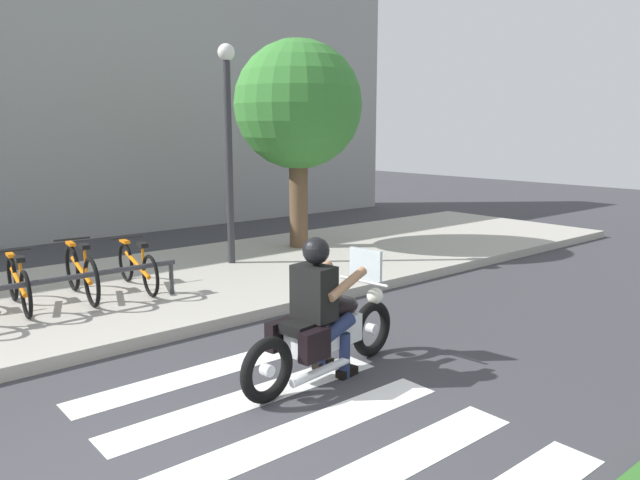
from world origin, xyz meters
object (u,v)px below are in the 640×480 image
tree_near_rack (298,106)px  bicycle_5 (81,273)px  bicycle_4 (19,284)px  street_lamp (228,134)px  rider (320,299)px  motorcycle (325,333)px  bicycle_6 (137,267)px

tree_near_rack → bicycle_5: bearing=-167.2°
bicycle_4 → street_lamp: (3.54, 0.63, 1.85)m
rider → tree_near_rack: tree_near_rack is taller
motorcycle → bicycle_6: motorcycle is taller
rider → bicycle_6: (-0.17, 3.86, -0.33)m
street_lamp → bicycle_4: bearing=-169.9°
bicycle_4 → tree_near_rack: 5.92m
tree_near_rack → bicycle_4: bearing=-169.0°
motorcycle → rider: bearing=-174.8°
motorcycle → bicycle_4: 4.27m
bicycle_5 → tree_near_rack: bearing=12.8°
bicycle_5 → street_lamp: (2.75, 0.63, 1.82)m
motorcycle → street_lamp: size_ratio=0.57×
street_lamp → bicycle_5: bearing=-167.0°
street_lamp → tree_near_rack: size_ratio=0.93×
rider → tree_near_rack: bearing=53.8°
rider → street_lamp: (1.80, 4.50, 1.52)m
bicycle_6 → tree_near_rack: 4.55m
bicycle_5 → street_lamp: 3.36m
rider → bicycle_4: (-1.74, 3.86, -0.33)m
bicycle_4 → tree_near_rack: tree_near_rack is taller
tree_near_rack → motorcycle: bearing=-125.7°
bicycle_4 → street_lamp: street_lamp is taller
bicycle_5 → tree_near_rack: size_ratio=0.40×
bicycle_4 → bicycle_6: (1.58, 0.00, -0.01)m
rider → bicycle_4: bearing=114.3°
bicycle_4 → bicycle_6: 1.58m
motorcycle → tree_near_rack: bearing=54.3°
tree_near_rack → bicycle_6: bearing=-164.6°
motorcycle → tree_near_rack: size_ratio=0.52×
street_lamp → rider: bearing=-111.8°
rider → bicycle_6: size_ratio=0.87×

